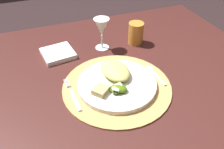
{
  "coord_description": "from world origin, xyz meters",
  "views": [
    {
      "loc": [
        -0.24,
        -0.59,
        1.28
      ],
      "look_at": [
        -0.01,
        0.03,
        0.75
      ],
      "focal_mm": 37.06,
      "sensor_mm": 36.0,
      "label": 1
    }
  ],
  "objects": [
    {
      "name": "wine_glass",
      "position": [
        0.02,
        0.24,
        0.83
      ],
      "size": [
        0.07,
        0.07,
        0.14
      ],
      "color": "silver",
      "rests_on": "dining_table"
    },
    {
      "name": "fork",
      "position": [
        -0.17,
        -0.02,
        0.74
      ],
      "size": [
        0.03,
        0.17,
        0.0
      ],
      "color": "silver",
      "rests_on": "placemat"
    },
    {
      "name": "napkin",
      "position": [
        -0.17,
        0.25,
        0.74
      ],
      "size": [
        0.14,
        0.14,
        0.02
      ],
      "primitive_type": "cube",
      "rotation": [
        0.0,
        0.0,
        0.14
      ],
      "color": "white",
      "rests_on": "dining_table"
    },
    {
      "name": "placemat",
      "position": [
        -0.01,
        -0.02,
        0.73
      ],
      "size": [
        0.39,
        0.39,
        0.01
      ],
      "primitive_type": "cylinder",
      "color": "tan",
      "rests_on": "dining_table"
    },
    {
      "name": "dinner_plate",
      "position": [
        -0.01,
        -0.02,
        0.75
      ],
      "size": [
        0.28,
        0.28,
        0.02
      ],
      "primitive_type": "cylinder",
      "color": "silver",
      "rests_on": "placemat"
    },
    {
      "name": "pasta_serving",
      "position": [
        0.0,
        0.03,
        0.77
      ],
      "size": [
        0.11,
        0.15,
        0.03
      ],
      "primitive_type": "ellipsoid",
      "rotation": [
        0.0,
        0.0,
        4.85
      ],
      "color": "#D4CF6A",
      "rests_on": "dinner_plate"
    },
    {
      "name": "bread_piece",
      "position": [
        -0.08,
        -0.05,
        0.76
      ],
      "size": [
        0.07,
        0.07,
        0.02
      ],
      "primitive_type": "cube",
      "rotation": [
        0.0,
        0.0,
        0.69
      ],
      "color": "tan",
      "rests_on": "dinner_plate"
    },
    {
      "name": "spoon",
      "position": [
        0.15,
        0.0,
        0.74
      ],
      "size": [
        0.02,
        0.13,
        0.01
      ],
      "color": "silver",
      "rests_on": "placemat"
    },
    {
      "name": "salad_greens",
      "position": [
        -0.02,
        -0.06,
        0.76
      ],
      "size": [
        0.07,
        0.07,
        0.02
      ],
      "color": "#487027",
      "rests_on": "dinner_plate"
    },
    {
      "name": "amber_tumbler",
      "position": [
        0.18,
        0.24,
        0.78
      ],
      "size": [
        0.07,
        0.07,
        0.1
      ],
      "primitive_type": "cylinder",
      "color": "orange",
      "rests_on": "dining_table"
    },
    {
      "name": "dining_table",
      "position": [
        0.0,
        0.0,
        0.59
      ],
      "size": [
        1.28,
        1.09,
        0.73
      ],
      "color": "#441F1B",
      "rests_on": "ground"
    }
  ]
}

